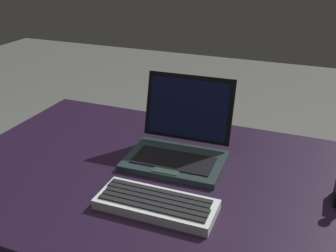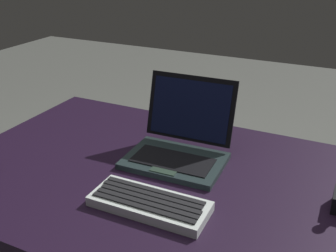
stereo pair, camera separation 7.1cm
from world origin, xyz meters
The scene contains 3 objects.
desk centered at (0.00, 0.00, 0.65)m, with size 1.31×0.81×0.72m.
laptop_front centered at (-0.03, 0.11, 0.77)m, with size 0.29×0.27×0.23m.
external_keyboard centered at (0.01, -0.16, 0.74)m, with size 0.30×0.12×0.03m.
Camera 1 is at (0.33, -0.89, 1.31)m, focal length 42.31 mm.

